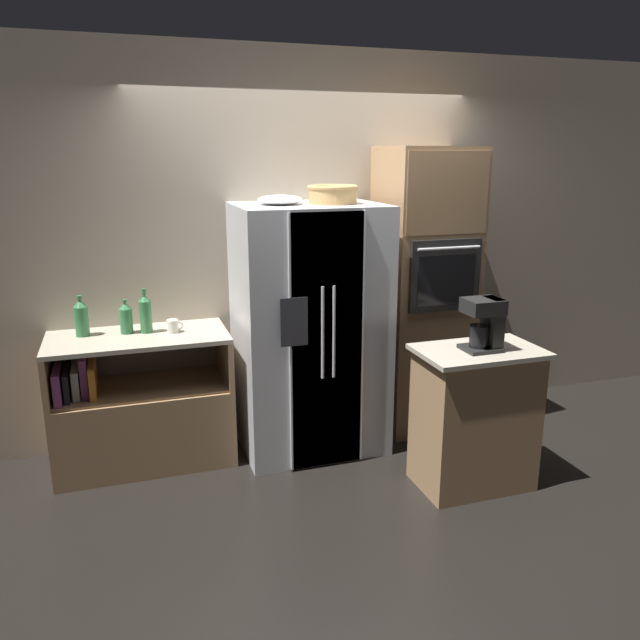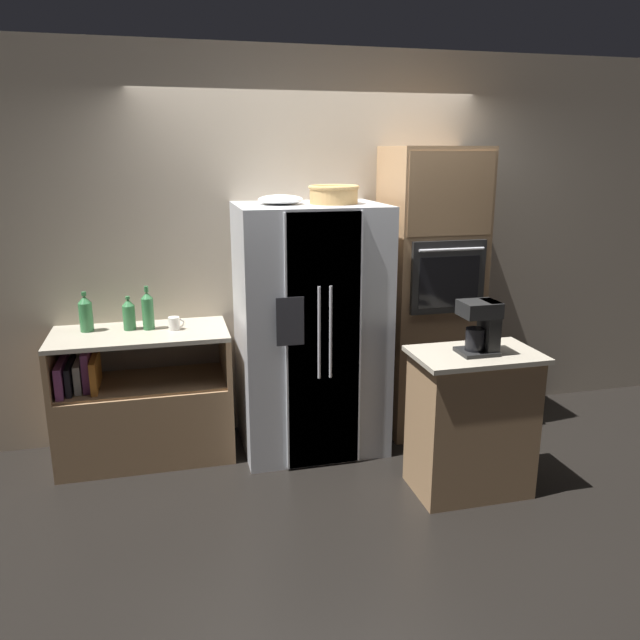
{
  "view_description": "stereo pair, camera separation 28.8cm",
  "coord_description": "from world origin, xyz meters",
  "px_view_note": "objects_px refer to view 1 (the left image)",
  "views": [
    {
      "loc": [
        -1.34,
        -4.02,
        2.08
      ],
      "look_at": [
        -0.05,
        -0.07,
        0.96
      ],
      "focal_mm": 35.0,
      "sensor_mm": 36.0,
      "label": 1
    },
    {
      "loc": [
        -1.06,
        -4.1,
        2.08
      ],
      "look_at": [
        -0.05,
        -0.07,
        0.96
      ],
      "focal_mm": 35.0,
      "sensor_mm": 36.0,
      "label": 2
    }
  ],
  "objects_px": {
    "bottle_short": "(145,313)",
    "coffee_maker": "(486,322)",
    "fruit_bowl": "(280,200)",
    "mug": "(173,326)",
    "wall_oven": "(424,291)",
    "wicker_basket": "(333,194)",
    "bottle_tall": "(81,318)",
    "refrigerator": "(310,329)",
    "bottle_wide": "(126,318)"
  },
  "relations": [
    {
      "from": "wall_oven",
      "to": "bottle_wide",
      "type": "relative_size",
      "value": 9.12
    },
    {
      "from": "bottle_short",
      "to": "bottle_wide",
      "type": "xyz_separation_m",
      "value": [
        -0.13,
        0.02,
        -0.02
      ]
    },
    {
      "from": "wall_oven",
      "to": "wicker_basket",
      "type": "bearing_deg",
      "value": -172.12
    },
    {
      "from": "refrigerator",
      "to": "wicker_basket",
      "type": "distance_m",
      "value": 0.95
    },
    {
      "from": "fruit_bowl",
      "to": "bottle_short",
      "type": "bearing_deg",
      "value": 171.92
    },
    {
      "from": "wall_oven",
      "to": "coffee_maker",
      "type": "bearing_deg",
      "value": -95.6
    },
    {
      "from": "wall_oven",
      "to": "bottle_short",
      "type": "height_order",
      "value": "wall_oven"
    },
    {
      "from": "refrigerator",
      "to": "fruit_bowl",
      "type": "distance_m",
      "value": 0.93
    },
    {
      "from": "bottle_tall",
      "to": "fruit_bowl",
      "type": "bearing_deg",
      "value": -7.73
    },
    {
      "from": "fruit_bowl",
      "to": "bottle_tall",
      "type": "bearing_deg",
      "value": 172.27
    },
    {
      "from": "refrigerator",
      "to": "wall_oven",
      "type": "distance_m",
      "value": 0.96
    },
    {
      "from": "wall_oven",
      "to": "bottle_tall",
      "type": "bearing_deg",
      "value": 177.46
    },
    {
      "from": "wicker_basket",
      "to": "mug",
      "type": "distance_m",
      "value": 1.39
    },
    {
      "from": "wall_oven",
      "to": "bottle_short",
      "type": "relative_size",
      "value": 7.06
    },
    {
      "from": "refrigerator",
      "to": "bottle_tall",
      "type": "height_order",
      "value": "refrigerator"
    },
    {
      "from": "fruit_bowl",
      "to": "mug",
      "type": "relative_size",
      "value": 2.78
    },
    {
      "from": "wicker_basket",
      "to": "coffee_maker",
      "type": "height_order",
      "value": "wicker_basket"
    },
    {
      "from": "wicker_basket",
      "to": "bottle_wide",
      "type": "xyz_separation_m",
      "value": [
        -1.39,
        0.19,
        -0.79
      ]
    },
    {
      "from": "bottle_tall",
      "to": "bottle_short",
      "type": "bearing_deg",
      "value": -6.94
    },
    {
      "from": "wall_oven",
      "to": "bottle_wide",
      "type": "bearing_deg",
      "value": 177.86
    },
    {
      "from": "wall_oven",
      "to": "bottle_tall",
      "type": "relative_size",
      "value": 7.79
    },
    {
      "from": "fruit_bowl",
      "to": "coffee_maker",
      "type": "bearing_deg",
      "value": -41.86
    },
    {
      "from": "fruit_bowl",
      "to": "bottle_wide",
      "type": "height_order",
      "value": "fruit_bowl"
    },
    {
      "from": "bottle_short",
      "to": "coffee_maker",
      "type": "relative_size",
      "value": 0.93
    },
    {
      "from": "refrigerator",
      "to": "fruit_bowl",
      "type": "relative_size",
      "value": 5.8
    },
    {
      "from": "bottle_wide",
      "to": "wall_oven",
      "type": "bearing_deg",
      "value": -2.14
    },
    {
      "from": "fruit_bowl",
      "to": "bottle_tall",
      "type": "height_order",
      "value": "fruit_bowl"
    },
    {
      "from": "mug",
      "to": "coffee_maker",
      "type": "height_order",
      "value": "coffee_maker"
    },
    {
      "from": "refrigerator",
      "to": "bottle_short",
      "type": "xyz_separation_m",
      "value": [
        -1.1,
        0.15,
        0.17
      ]
    },
    {
      "from": "wicker_basket",
      "to": "bottle_wide",
      "type": "relative_size",
      "value": 1.47
    },
    {
      "from": "bottle_short",
      "to": "coffee_maker",
      "type": "distance_m",
      "value": 2.2
    },
    {
      "from": "wall_oven",
      "to": "bottle_wide",
      "type": "xyz_separation_m",
      "value": [
        -2.16,
        0.08,
        -0.05
      ]
    },
    {
      "from": "fruit_bowl",
      "to": "bottle_short",
      "type": "height_order",
      "value": "fruit_bowl"
    },
    {
      "from": "fruit_bowl",
      "to": "wall_oven",
      "type": "bearing_deg",
      "value": 3.54
    },
    {
      "from": "mug",
      "to": "wicker_basket",
      "type": "bearing_deg",
      "value": -5.78
    },
    {
      "from": "wall_oven",
      "to": "fruit_bowl",
      "type": "distance_m",
      "value": 1.33
    },
    {
      "from": "refrigerator",
      "to": "wicker_basket",
      "type": "height_order",
      "value": "wicker_basket"
    },
    {
      "from": "bottle_tall",
      "to": "bottle_wide",
      "type": "height_order",
      "value": "bottle_tall"
    },
    {
      "from": "bottle_short",
      "to": "wall_oven",
      "type": "bearing_deg",
      "value": -1.66
    },
    {
      "from": "bottle_short",
      "to": "refrigerator",
      "type": "bearing_deg",
      "value": -7.76
    },
    {
      "from": "refrigerator",
      "to": "fruit_bowl",
      "type": "xyz_separation_m",
      "value": [
        -0.2,
        0.02,
        0.9
      ]
    },
    {
      "from": "refrigerator",
      "to": "coffee_maker",
      "type": "relative_size",
      "value": 5.43
    },
    {
      "from": "wall_oven",
      "to": "fruit_bowl",
      "type": "xyz_separation_m",
      "value": [
        -1.13,
        -0.07,
        0.71
      ]
    },
    {
      "from": "bottle_tall",
      "to": "mug",
      "type": "height_order",
      "value": "bottle_tall"
    },
    {
      "from": "wall_oven",
      "to": "bottle_short",
      "type": "distance_m",
      "value": 2.03
    },
    {
      "from": "fruit_bowl",
      "to": "bottle_wide",
      "type": "bearing_deg",
      "value": 171.71
    },
    {
      "from": "fruit_bowl",
      "to": "mug",
      "type": "bearing_deg",
      "value": 174.31
    },
    {
      "from": "coffee_maker",
      "to": "mug",
      "type": "bearing_deg",
      "value": 150.56
    },
    {
      "from": "wicker_basket",
      "to": "bottle_short",
      "type": "height_order",
      "value": "wicker_basket"
    },
    {
      "from": "fruit_bowl",
      "to": "bottle_short",
      "type": "relative_size",
      "value": 1.0
    }
  ]
}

